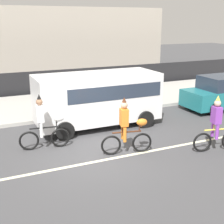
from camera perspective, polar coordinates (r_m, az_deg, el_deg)
ground_plane at (r=10.36m, az=-2.76°, el=-7.74°), size 80.00×80.00×0.00m
road_centre_line at (r=9.93m, az=-1.69°, el=-8.80°), size 36.00×0.14×0.01m
sidewalk_curb at (r=16.23m, az=-11.28°, el=1.25°), size 60.00×5.00×0.15m
fence_line at (r=18.86m, az=-13.44°, el=5.17°), size 40.00×0.08×1.40m
parade_cyclist_zebra at (r=10.76m, az=-12.27°, el=-2.36°), size 1.71×0.52×1.92m
parade_cyclist_orange at (r=10.13m, az=2.81°, el=-3.18°), size 1.70×0.55×1.92m
parade_cyclist_purple at (r=10.94m, az=18.88°, el=-2.58°), size 1.70×0.55×1.92m
parked_van_white at (r=12.75m, az=-2.37°, el=2.99°), size 5.00×2.22×2.18m
parked_car_teal at (r=16.40m, az=19.67°, el=3.29°), size 4.10×1.92×1.64m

